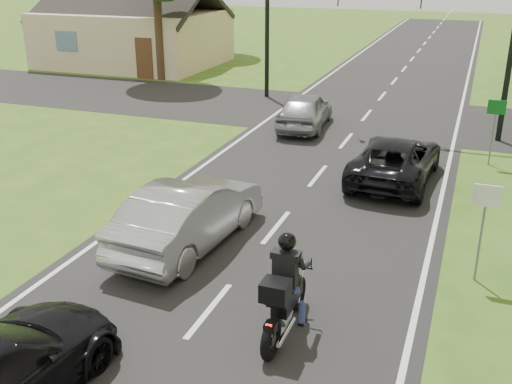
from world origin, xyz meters
TOP-DOWN VIEW (x-y plane):
  - ground at (0.00, 0.00)m, footprint 140.00×140.00m
  - road at (0.00, 10.00)m, footprint 8.00×100.00m
  - cross_road at (0.00, 16.00)m, footprint 60.00×7.00m
  - motorcycle_rider at (1.56, -0.21)m, footprint 0.65×2.29m
  - dark_suv at (2.24, 8.43)m, footprint 2.41×4.83m
  - silver_sedan at (-1.59, 2.41)m, footprint 1.99×4.78m
  - silver_suv at (-1.93, 13.19)m, footprint 2.01×4.29m
  - traffic_signal at (3.34, 14.00)m, footprint 6.38×0.44m
  - signal_pole_far at (-5.20, 18.00)m, footprint 0.20×0.20m
  - sign_white at (4.70, 2.98)m, footprint 0.55×0.07m
  - sign_green at (4.90, 10.98)m, footprint 0.55×0.07m
  - house at (-16.00, 24.00)m, footprint 10.20×8.00m

SIDE VIEW (x-z plane):
  - ground at x=0.00m, z-range 0.00..0.00m
  - cross_road at x=0.00m, z-range 0.00..0.01m
  - road at x=0.00m, z-range 0.00..0.01m
  - dark_suv at x=2.24m, z-range 0.01..1.32m
  - silver_suv at x=-1.93m, z-range 0.01..1.43m
  - motorcycle_rider at x=1.56m, z-range -0.21..1.76m
  - silver_sedan at x=-1.59m, z-range 0.01..1.55m
  - sign_white at x=4.70m, z-range 0.54..2.66m
  - sign_green at x=4.90m, z-range 0.54..2.66m
  - house at x=-16.00m, z-range -0.65..4.19m
  - signal_pole_far at x=-5.20m, z-range 0.00..6.00m
  - traffic_signal at x=3.34m, z-range 1.14..7.14m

